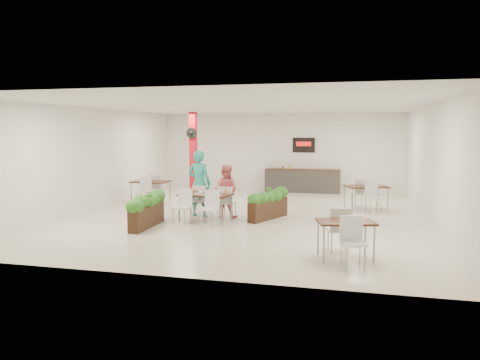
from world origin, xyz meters
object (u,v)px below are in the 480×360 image
object	(u,v)px
planter_left	(147,208)
planter_right	(268,202)
diner_man	(199,183)
side_table_a	(151,184)
red_column	(193,153)
main_table	(205,198)
side_table_c	(345,228)
service_counter	(302,180)
side_table_b	(366,189)
diner_woman	(226,191)

from	to	relation	value
planter_left	planter_right	world-z (taller)	planter_left
diner_man	planter_right	distance (m)	2.08
diner_man	side_table_a	bearing A→B (deg)	-31.87
red_column	diner_man	distance (m)	4.65
main_table	side_table_c	xyz separation A→B (m)	(3.84, -2.99, -0.02)
red_column	main_table	size ratio (longest dim) A/B	1.80
planter_left	side_table_c	world-z (taller)	planter_left
red_column	planter_right	world-z (taller)	red_column
service_counter	planter_right	bearing A→B (deg)	-92.54
planter_right	side_table_b	distance (m)	3.59
diner_woman	side_table_c	size ratio (longest dim) A/B	0.91
diner_man	planter_left	bearing A→B (deg)	73.37
main_table	planter_right	xyz separation A→B (m)	(1.64, 0.71, -0.15)
diner_woman	side_table_a	world-z (taller)	diner_woman
red_column	side_table_c	xyz separation A→B (m)	(5.93, -7.91, -1.03)
diner_man	planter_left	distance (m)	2.01
planter_right	diner_man	bearing A→B (deg)	-178.33
planter_left	planter_right	size ratio (longest dim) A/B	1.09
planter_right	side_table_b	world-z (taller)	side_table_b
side_table_a	service_counter	bearing A→B (deg)	39.00
planter_left	side_table_b	size ratio (longest dim) A/B	1.09
side_table_a	main_table	bearing A→B (deg)	-44.76
red_column	planter_left	size ratio (longest dim) A/B	1.77
planter_left	planter_right	distance (m)	3.39
diner_man	side_table_a	xyz separation A→B (m)	(-2.49, 2.09, -0.33)
diner_man	diner_woman	world-z (taller)	diner_man
planter_left	side_table_b	xyz separation A→B (m)	(5.54, 4.21, 0.14)
planter_left	service_counter	bearing A→B (deg)	68.51
diner_man	diner_woman	bearing A→B (deg)	-171.87
diner_man	planter_right	xyz separation A→B (m)	(2.03, 0.06, -0.48)
planter_left	side_table_a	size ratio (longest dim) A/B	1.11
main_table	side_table_c	size ratio (longest dim) A/B	1.06
main_table	planter_right	distance (m)	1.79
service_counter	side_table_c	xyz separation A→B (m)	(1.94, -9.78, 0.12)
main_table	side_table_b	size ratio (longest dim) A/B	1.07
red_column	service_counter	world-z (taller)	red_column
planter_left	side_table_b	distance (m)	6.96
service_counter	planter_right	world-z (taller)	service_counter
planter_right	side_table_a	world-z (taller)	side_table_a
diner_man	side_table_c	bearing A→B (deg)	147.39
service_counter	main_table	bearing A→B (deg)	-105.68
main_table	diner_man	world-z (taller)	diner_man
main_table	side_table_b	bearing A→B (deg)	35.50
side_table_a	side_table_c	xyz separation A→B (m)	(6.72, -5.74, -0.02)
side_table_a	side_table_b	world-z (taller)	same
red_column	main_table	xyz separation A→B (m)	(2.09, -4.92, -1.01)
side_table_a	side_table_c	world-z (taller)	same
side_table_b	service_counter	bearing A→B (deg)	101.87
red_column	planter_left	distance (m)	6.22
service_counter	diner_woman	world-z (taller)	service_counter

